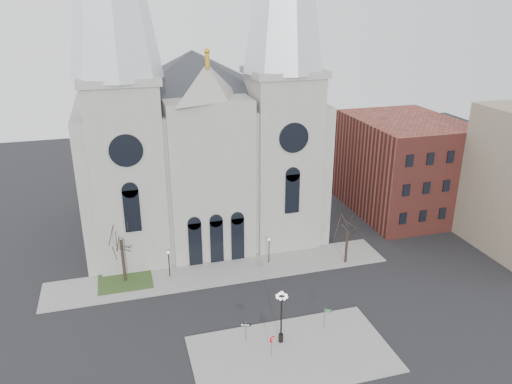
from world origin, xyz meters
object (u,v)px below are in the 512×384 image
object	(u,v)px
stop_sign	(272,341)
one_way_sign	(246,328)
globe_lamp	(281,310)
street_name_sign	(325,316)

from	to	relation	value
stop_sign	one_way_sign	bearing A→B (deg)	117.38
globe_lamp	street_name_sign	size ratio (longest dim) A/B	2.52
stop_sign	one_way_sign	size ratio (longest dim) A/B	1.02
stop_sign	globe_lamp	size ratio (longest dim) A/B	0.39
street_name_sign	stop_sign	bearing A→B (deg)	-137.56
stop_sign	one_way_sign	world-z (taller)	stop_sign
one_way_sign	street_name_sign	xyz separation A→B (m)	(7.95, -0.06, -0.14)
one_way_sign	street_name_sign	size ratio (longest dim) A/B	0.97
stop_sign	street_name_sign	distance (m)	6.72
stop_sign	one_way_sign	distance (m)	3.05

